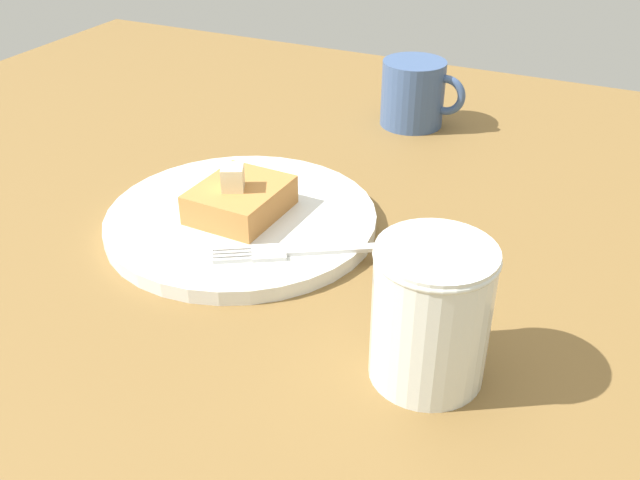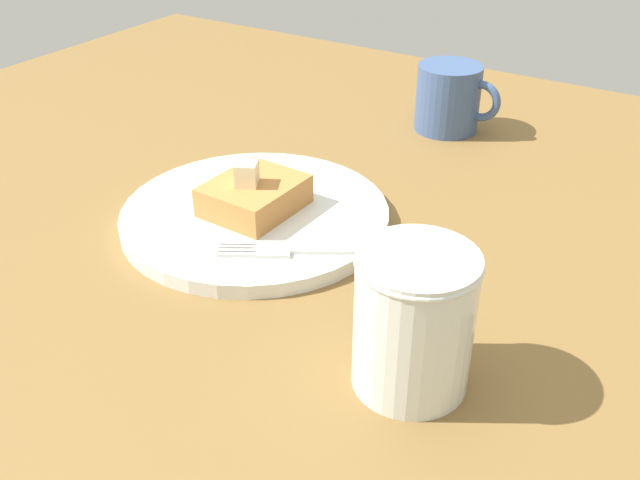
% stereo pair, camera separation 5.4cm
% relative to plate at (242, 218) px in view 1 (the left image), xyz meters
% --- Properties ---
extents(table_surface, '(1.08, 1.08, 0.02)m').
position_rel_plate_xyz_m(table_surface, '(-0.04, -0.01, -0.02)').
color(table_surface, brown).
rests_on(table_surface, ground).
extents(plate, '(0.25, 0.25, 0.01)m').
position_rel_plate_xyz_m(plate, '(0.00, 0.00, 0.00)').
color(plate, silver).
rests_on(plate, table_surface).
extents(toast_slice_center, '(0.07, 0.09, 0.03)m').
position_rel_plate_xyz_m(toast_slice_center, '(0.00, 0.00, 0.02)').
color(toast_slice_center, '#B8783C').
rests_on(toast_slice_center, plate).
extents(butter_pat_primary, '(0.03, 0.03, 0.02)m').
position_rel_plate_xyz_m(butter_pat_primary, '(-0.00, -0.00, 0.04)').
color(butter_pat_primary, beige).
rests_on(butter_pat_primary, toast_slice_center).
extents(fork, '(0.14, 0.09, 0.00)m').
position_rel_plate_xyz_m(fork, '(0.08, -0.04, 0.01)').
color(fork, silver).
rests_on(fork, plate).
extents(syrup_jar, '(0.08, 0.08, 0.10)m').
position_rel_plate_xyz_m(syrup_jar, '(0.21, -0.12, 0.04)').
color(syrup_jar, '#47210D').
rests_on(syrup_jar, table_surface).
extents(coffee_mug, '(0.10, 0.07, 0.08)m').
position_rel_plate_xyz_m(coffee_mug, '(0.06, 0.30, 0.03)').
color(coffee_mug, '#3D5686').
rests_on(coffee_mug, table_surface).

